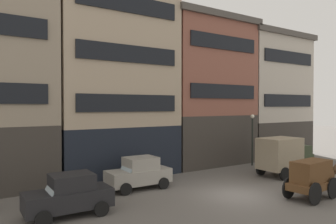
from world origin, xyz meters
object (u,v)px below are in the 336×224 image
object	(u,v)px
delivery_truck_near	(285,155)
streetlamp_curbside	(252,132)
sedan_parked_curb	(139,173)
sedan_dark	(69,195)
cargo_wagon	(312,176)

from	to	relation	value
delivery_truck_near	streetlamp_curbside	world-z (taller)	streetlamp_curbside
sedan_parked_curb	sedan_dark	bearing A→B (deg)	-153.57
delivery_truck_near	streetlamp_curbside	size ratio (longest dim) A/B	1.06
cargo_wagon	streetlamp_curbside	world-z (taller)	streetlamp_curbside
cargo_wagon	sedan_parked_curb	world-z (taller)	cargo_wagon
cargo_wagon	sedan_parked_curb	xyz separation A→B (m)	(-6.55, 6.68, -0.23)
sedan_dark	streetlamp_curbside	size ratio (longest dim) A/B	0.91
streetlamp_curbside	sedan_dark	bearing A→B (deg)	-166.69
cargo_wagon	sedan_dark	bearing A→B (deg)	158.97
cargo_wagon	sedan_parked_curb	bearing A→B (deg)	134.42
cargo_wagon	streetlamp_curbside	size ratio (longest dim) A/B	0.73
cargo_wagon	delivery_truck_near	xyz separation A→B (m)	(3.63, 4.31, 0.28)
cargo_wagon	streetlamp_curbside	bearing A→B (deg)	60.58
delivery_truck_near	cargo_wagon	bearing A→B (deg)	-130.11
delivery_truck_near	streetlamp_curbside	xyz separation A→B (m)	(0.93, 3.77, 1.25)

